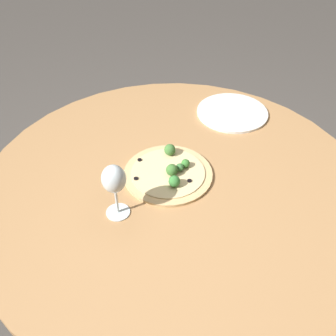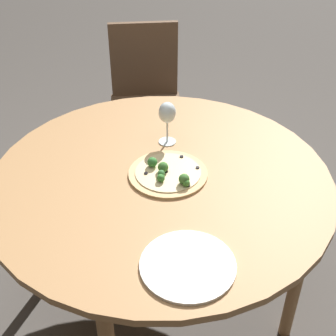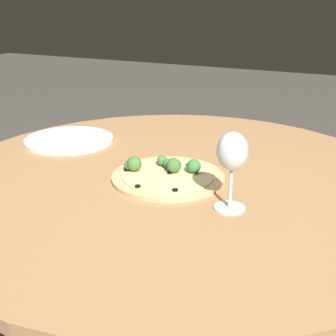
# 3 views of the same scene
# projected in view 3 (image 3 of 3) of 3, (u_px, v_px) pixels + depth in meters

# --- Properties ---
(dining_table) EXTENTS (1.25, 1.25, 0.72)m
(dining_table) POSITION_uv_depth(u_px,v_px,m) (175.00, 198.00, 1.24)
(dining_table) COLOR #A87A4C
(dining_table) RESTS_ON ground_plane
(pizza) EXTENTS (0.29, 0.29, 0.05)m
(pizza) POSITION_uv_depth(u_px,v_px,m) (167.00, 174.00, 1.20)
(pizza) COLOR tan
(pizza) RESTS_ON dining_table
(wine_glass) EXTENTS (0.07, 0.07, 0.18)m
(wine_glass) POSITION_uv_depth(u_px,v_px,m) (232.00, 154.00, 0.99)
(wine_glass) COLOR silver
(wine_glass) RESTS_ON dining_table
(plate_near) EXTENTS (0.28, 0.28, 0.01)m
(plate_near) POSITION_uv_depth(u_px,v_px,m) (69.00, 140.00, 1.49)
(plate_near) COLOR silver
(plate_near) RESTS_ON dining_table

